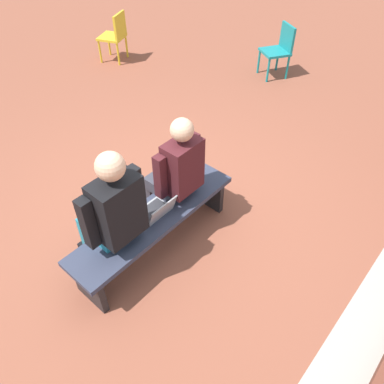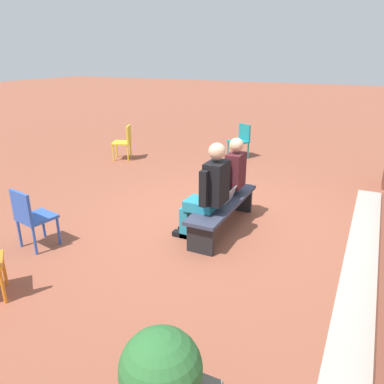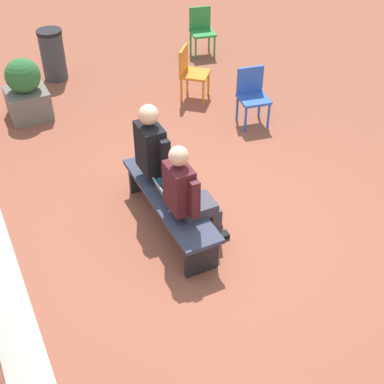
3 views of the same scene
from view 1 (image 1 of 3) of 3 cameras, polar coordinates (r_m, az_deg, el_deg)
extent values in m
plane|color=brown|center=(4.04, -5.04, -4.50)|extent=(60.00, 60.00, 0.00)
cube|color=#A8A399|center=(3.36, 21.22, -24.84)|extent=(5.53, 0.40, 0.01)
cube|color=#33384C|center=(3.51, -5.73, -3.82)|extent=(1.80, 0.44, 0.05)
cube|color=black|center=(4.08, 2.49, 0.19)|extent=(0.06, 0.37, 0.40)
cube|color=black|center=(3.41, -15.34, -13.73)|extent=(0.06, 0.37, 0.40)
cube|color=#383842|center=(3.71, -3.68, 1.33)|extent=(0.32, 0.37, 0.13)
cube|color=#383842|center=(4.04, -4.58, 0.12)|extent=(0.10, 0.11, 0.45)
cube|color=black|center=(4.21, -4.99, -1.45)|extent=(0.10, 0.22, 0.07)
cube|color=#383842|center=(3.96, -6.29, -1.13)|extent=(0.10, 0.11, 0.45)
cube|color=black|center=(4.13, -6.63, -2.68)|extent=(0.10, 0.22, 0.07)
cube|color=#47191E|center=(3.39, -1.41, 3.92)|extent=(0.36, 0.22, 0.52)
cube|color=navy|center=(3.48, -2.83, 4.24)|extent=(0.05, 0.01, 0.31)
cube|color=#47191E|center=(3.57, 0.24, 5.84)|extent=(0.08, 0.09, 0.44)
cube|color=#47191E|center=(3.32, -4.85, 2.29)|extent=(0.08, 0.09, 0.44)
sphere|color=#DBAD89|center=(3.16, -1.53, 9.45)|extent=(0.21, 0.21, 0.21)
cube|color=teal|center=(3.39, -12.83, -4.94)|extent=(0.35, 0.41, 0.14)
cube|color=teal|center=(3.75, -13.05, -5.53)|extent=(0.11, 0.12, 0.45)
cube|color=black|center=(3.93, -13.18, -6.90)|extent=(0.11, 0.25, 0.07)
cube|color=teal|center=(3.69, -15.25, -7.09)|extent=(0.11, 0.12, 0.45)
cube|color=black|center=(3.87, -15.29, -8.41)|extent=(0.11, 0.25, 0.07)
cube|color=black|center=(3.00, -11.17, -2.53)|extent=(0.39, 0.25, 0.57)
cube|color=black|center=(3.16, -8.61, 0.20)|extent=(0.09, 0.10, 0.49)
cube|color=black|center=(2.97, -15.59, -4.65)|extent=(0.09, 0.10, 0.49)
sphere|color=#DBAD89|center=(2.72, -12.37, 3.82)|extent=(0.22, 0.22, 0.22)
cube|color=#9EA0A5|center=(3.51, -6.00, -2.94)|extent=(0.32, 0.22, 0.02)
cube|color=#2D2D33|center=(3.51, -6.13, -2.72)|extent=(0.29, 0.15, 0.00)
cube|color=#9EA0A5|center=(3.36, -4.45, -2.84)|extent=(0.32, 0.07, 0.19)
cube|color=#33519E|center=(3.37, -4.55, -2.78)|extent=(0.28, 0.06, 0.17)
cube|color=gold|center=(7.41, -12.13, 22.10)|extent=(0.55, 0.55, 0.04)
cube|color=gold|center=(7.25, -10.94, 23.66)|extent=(0.38, 0.20, 0.40)
cylinder|color=gold|center=(7.72, -12.52, 21.12)|extent=(0.04, 0.04, 0.40)
cylinder|color=gold|center=(7.43, -13.83, 20.04)|extent=(0.04, 0.04, 0.40)
cylinder|color=gold|center=(7.56, -9.93, 21.00)|extent=(0.04, 0.04, 0.40)
cylinder|color=gold|center=(7.26, -11.18, 19.91)|extent=(0.04, 0.04, 0.40)
cube|color=teal|center=(6.80, 12.51, 20.12)|extent=(0.58, 0.58, 0.04)
cube|color=teal|center=(6.81, 14.32, 21.89)|extent=(0.24, 0.36, 0.40)
cylinder|color=teal|center=(6.95, 10.14, 18.96)|extent=(0.04, 0.04, 0.40)
cylinder|color=teal|center=(6.66, 11.52, 17.69)|extent=(0.04, 0.04, 0.40)
cylinder|color=teal|center=(7.11, 12.89, 19.16)|extent=(0.04, 0.04, 0.40)
cylinder|color=teal|center=(6.83, 14.34, 17.90)|extent=(0.04, 0.04, 0.40)
camera|label=2|loc=(3.25, -124.07, -38.16)|focal=35.00mm
camera|label=3|loc=(5.99, 58.15, 40.56)|focal=50.00mm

